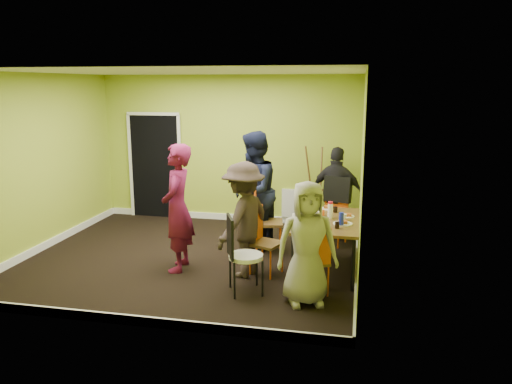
# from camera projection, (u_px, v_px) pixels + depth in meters

# --- Properties ---
(ground) EXTENTS (5.00, 5.00, 0.00)m
(ground) POSITION_uv_depth(u_px,v_px,m) (192.00, 258.00, 7.71)
(ground) COLOR black
(ground) RESTS_ON ground
(room_walls) EXTENTS (5.04, 4.54, 2.82)m
(room_walls) POSITION_uv_depth(u_px,v_px,m) (190.00, 195.00, 7.54)
(room_walls) COLOR #9DB42E
(room_walls) RESTS_ON ground
(dining_table) EXTENTS (0.90, 1.50, 0.75)m
(dining_table) POSITION_uv_depth(u_px,v_px,m) (327.00, 223.00, 7.07)
(dining_table) COLOR black
(dining_table) RESTS_ON ground
(chair_left_far) EXTENTS (0.51, 0.51, 1.06)m
(chair_left_far) POSITION_uv_depth(u_px,v_px,m) (263.00, 216.00, 7.82)
(chair_left_far) COLOR orange
(chair_left_far) RESTS_ON ground
(chair_left_near) EXTENTS (0.50, 0.50, 0.95)m
(chair_left_near) POSITION_uv_depth(u_px,v_px,m) (262.00, 236.00, 7.01)
(chair_left_near) COLOR orange
(chair_left_near) RESTS_ON ground
(chair_back_end) EXTENTS (0.58, 0.64, 1.11)m
(chair_back_end) POSITION_uv_depth(u_px,v_px,m) (336.00, 196.00, 8.38)
(chair_back_end) COLOR orange
(chair_back_end) RESTS_ON ground
(chair_front_end) EXTENTS (0.48, 0.48, 0.90)m
(chair_front_end) POSITION_uv_depth(u_px,v_px,m) (315.00, 256.00, 6.26)
(chair_front_end) COLOR orange
(chair_front_end) RESTS_ON ground
(chair_bentwood) EXTENTS (0.52, 0.52, 1.02)m
(chair_bentwood) POSITION_uv_depth(u_px,v_px,m) (240.00, 251.00, 6.31)
(chair_bentwood) COLOR black
(chair_bentwood) RESTS_ON ground
(easel) EXTENTS (0.62, 0.58, 1.55)m
(easel) POSITION_uv_depth(u_px,v_px,m) (321.00, 188.00, 9.12)
(easel) COLOR brown
(easel) RESTS_ON ground
(plate_near_left) EXTENTS (0.25, 0.25, 0.01)m
(plate_near_left) POSITION_uv_depth(u_px,v_px,m) (312.00, 211.00, 7.51)
(plate_near_left) COLOR white
(plate_near_left) RESTS_ON dining_table
(plate_near_right) EXTENTS (0.23, 0.23, 0.01)m
(plate_near_right) POSITION_uv_depth(u_px,v_px,m) (309.00, 225.00, 6.78)
(plate_near_right) COLOR white
(plate_near_right) RESTS_ON dining_table
(plate_far_back) EXTENTS (0.22, 0.22, 0.01)m
(plate_far_back) POSITION_uv_depth(u_px,v_px,m) (328.00, 209.00, 7.65)
(plate_far_back) COLOR white
(plate_far_back) RESTS_ON dining_table
(plate_far_front) EXTENTS (0.23, 0.23, 0.01)m
(plate_far_front) POSITION_uv_depth(u_px,v_px,m) (319.00, 228.00, 6.60)
(plate_far_front) COLOR white
(plate_far_front) RESTS_ON dining_table
(plate_wall_back) EXTENTS (0.22, 0.22, 0.01)m
(plate_wall_back) POSITION_uv_depth(u_px,v_px,m) (347.00, 216.00, 7.20)
(plate_wall_back) COLOR white
(plate_wall_back) RESTS_ON dining_table
(plate_wall_front) EXTENTS (0.26, 0.26, 0.01)m
(plate_wall_front) POSITION_uv_depth(u_px,v_px,m) (343.00, 224.00, 6.83)
(plate_wall_front) COLOR white
(plate_wall_front) RESTS_ON dining_table
(thermos) EXTENTS (0.07, 0.07, 0.22)m
(thermos) POSITION_uv_depth(u_px,v_px,m) (330.00, 211.00, 7.09)
(thermos) COLOR white
(thermos) RESTS_ON dining_table
(blue_bottle) EXTENTS (0.07, 0.07, 0.18)m
(blue_bottle) POSITION_uv_depth(u_px,v_px,m) (341.00, 219.00, 6.73)
(blue_bottle) COLOR #1723AF
(blue_bottle) RESTS_ON dining_table
(orange_bottle) EXTENTS (0.03, 0.03, 0.08)m
(orange_bottle) POSITION_uv_depth(u_px,v_px,m) (323.00, 213.00, 7.25)
(orange_bottle) COLOR orange
(orange_bottle) RESTS_ON dining_table
(glass_mid) EXTENTS (0.07, 0.07, 0.11)m
(glass_mid) POSITION_uv_depth(u_px,v_px,m) (315.00, 212.00, 7.28)
(glass_mid) COLOR black
(glass_mid) RESTS_ON dining_table
(glass_back) EXTENTS (0.07, 0.07, 0.08)m
(glass_back) POSITION_uv_depth(u_px,v_px,m) (335.00, 210.00, 7.45)
(glass_back) COLOR black
(glass_back) RESTS_ON dining_table
(glass_front) EXTENTS (0.06, 0.06, 0.09)m
(glass_front) POSITION_uv_depth(u_px,v_px,m) (337.00, 225.00, 6.62)
(glass_front) COLOR black
(glass_front) RESTS_ON dining_table
(cup_a) EXTENTS (0.12, 0.12, 0.09)m
(cup_a) POSITION_uv_depth(u_px,v_px,m) (314.00, 218.00, 6.95)
(cup_a) COLOR white
(cup_a) RESTS_ON dining_table
(cup_b) EXTENTS (0.10, 0.10, 0.10)m
(cup_b) POSITION_uv_depth(u_px,v_px,m) (343.00, 217.00, 6.99)
(cup_b) COLOR white
(cup_b) RESTS_ON dining_table
(person_standing) EXTENTS (0.52, 0.71, 1.82)m
(person_standing) POSITION_uv_depth(u_px,v_px,m) (177.00, 208.00, 7.05)
(person_standing) COLOR maroon
(person_standing) RESTS_ON ground
(person_left_far) EXTENTS (0.83, 1.01, 1.91)m
(person_left_far) POSITION_uv_depth(u_px,v_px,m) (254.00, 192.00, 7.92)
(person_left_far) COLOR black
(person_left_far) RESTS_ON ground
(person_left_near) EXTENTS (0.93, 1.18, 1.61)m
(person_left_near) POSITION_uv_depth(u_px,v_px,m) (244.00, 220.00, 6.85)
(person_left_near) COLOR #312621
(person_left_near) RESTS_ON ground
(person_back_end) EXTENTS (1.00, 0.59, 1.59)m
(person_back_end) POSITION_uv_depth(u_px,v_px,m) (337.00, 193.00, 8.53)
(person_back_end) COLOR black
(person_back_end) RESTS_ON ground
(person_front_end) EXTENTS (0.86, 0.69, 1.52)m
(person_front_end) POSITION_uv_depth(u_px,v_px,m) (307.00, 243.00, 5.97)
(person_front_end) COLOR gray
(person_front_end) RESTS_ON ground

